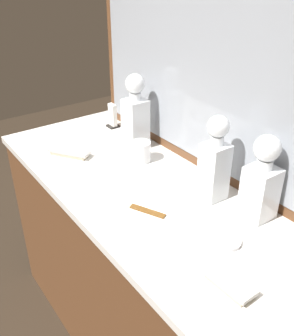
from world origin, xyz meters
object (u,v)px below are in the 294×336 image
Objects in this scene: tortoiseshell_comb at (148,211)px; napkin_holder at (113,117)px; crystal_tumbler_front at (141,152)px; crystal_decanter_rear at (214,166)px; crystal_decanter_far_right at (261,186)px; porcelain_dish at (227,242)px; crystal_decanter_right at (135,119)px; silver_brush_far_right at (230,283)px; silver_brush_right at (69,153)px.

tortoiseshell_comb is 1.07× the size of napkin_holder.
crystal_tumbler_front is 0.34m from tortoiseshell_comb.
napkin_holder is at bearing 176.53° from crystal_decanter_rear.
crystal_decanter_rear is 0.70m from napkin_holder.
crystal_decanter_far_right reaches higher than napkin_holder.
crystal_decanter_far_right is at bearing 9.32° from crystal_tumbler_front.
crystal_decanter_far_right is 2.31× the size of tortoiseshell_comb.
crystal_tumbler_front is at bearing 171.04° from porcelain_dish.
crystal_decanter_right is 0.48m from tortoiseshell_comb.
crystal_decanter_rear is 0.94× the size of crystal_decanter_right.
porcelain_dish is at bearing -76.76° from crystal_decanter_far_right.
silver_brush_far_right is 1.04m from napkin_holder.
tortoiseshell_comb is at bearing 3.39° from silver_brush_right.
crystal_decanter_right is 0.25m from napkin_holder.
tortoiseshell_comb is at bearing -159.66° from porcelain_dish.
crystal_decanter_right is (-0.46, 0.01, 0.01)m from crystal_decanter_rear.
crystal_decanter_right is at bearing -177.42° from crystal_decanter_far_right.
crystal_decanter_far_right is at bearing 22.38° from silver_brush_right.
crystal_decanter_rear is 0.61m from silver_brush_right.
crystal_decanter_rear reaches higher than crystal_decanter_far_right.
napkin_holder reaches higher than tortoiseshell_comb.
crystal_tumbler_front is 0.68m from silver_brush_far_right.
silver_brush_right is at bearing -63.50° from napkin_holder.
porcelain_dish is at bearing 9.35° from silver_brush_right.
porcelain_dish is 0.65× the size of tortoiseshell_comb.
silver_brush_far_right is 0.86m from silver_brush_right.
crystal_decanter_rear is (-0.16, -0.04, 0.01)m from crystal_decanter_far_right.
crystal_tumbler_front is 0.68× the size of tortoiseshell_comb.
silver_brush_right is 2.18× the size of porcelain_dish.
crystal_decanter_rear reaches higher than napkin_holder.
crystal_tumbler_front is (-0.50, -0.08, -0.07)m from crystal_decanter_far_right.
crystal_decanter_far_right reaches higher than crystal_tumbler_front.
napkin_holder is at bearing 116.50° from silver_brush_right.
crystal_decanter_rear is 3.59× the size of crystal_tumbler_front.
crystal_tumbler_front is at bearing -25.15° from crystal_decanter_right.
napkin_holder is at bearing 172.32° from crystal_decanter_right.
crystal_decanter_right is 3.83× the size of crystal_tumbler_front.
crystal_decanter_right is 2.33× the size of silver_brush_far_right.
tortoiseshell_comb is at bearing -29.93° from crystal_decanter_right.
napkin_holder is at bearing 166.18° from crystal_tumbler_front.
silver_brush_right reaches higher than porcelain_dish.
silver_brush_far_right and silver_brush_right have the same top height.
silver_brush_far_right is (0.31, -0.24, -0.10)m from crystal_decanter_rear.
crystal_decanter_far_right is 0.33m from silver_brush_far_right.
silver_brush_right is 1.51× the size of napkin_holder.
crystal_decanter_far_right is 2.47× the size of napkin_holder.
silver_brush_far_right is at bearing -15.80° from napkin_holder.
porcelain_dish is (0.65, -0.14, -0.12)m from crystal_decanter_right.
porcelain_dish reaches higher than tortoiseshell_comb.
crystal_decanter_far_right is at bearing 50.86° from tortoiseshell_comb.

